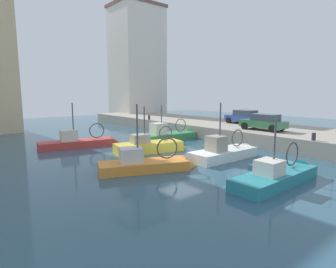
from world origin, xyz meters
The scene contains 13 objects.
water_surface centered at (0.00, 0.00, 0.00)m, with size 80.00×80.00×0.00m, color #2D5166.
quay_wall centered at (11.50, 0.00, 0.60)m, with size 9.00×56.00×1.20m, color #9E9384.
fishing_boat_teal centered at (0.17, -7.38, 0.10)m, with size 6.56×1.97×4.12m.
fishing_boat_red centered at (-3.90, 8.30, 0.13)m, with size 7.08×2.77×4.49m.
fishing_boat_yellow centered at (-0.41, 2.79, 0.10)m, with size 6.27×2.86×4.34m.
fishing_boat_white centered at (2.29, -2.33, 0.13)m, with size 6.07×2.21×4.75m.
fishing_boat_green centered at (4.40, 6.34, 0.14)m, with size 6.80×2.63×4.30m.
fishing_boat_orange centered at (-3.67, -1.32, 0.12)m, with size 6.17×3.77×4.71m.
parked_car_blue centered at (12.65, 3.58, 1.96)m, with size 1.96×4.04×1.51m.
parked_car_green centered at (9.59, -0.67, 1.95)m, with size 1.99×4.08×1.47m.
mooring_bollard_south centered at (7.35, -6.00, 1.48)m, with size 0.28×0.28×0.55m, color #2D2D33.
mooring_bollard_mid centered at (7.35, 14.00, 1.48)m, with size 0.28×0.28×0.55m, color #2D2D33.
waterfront_building_west_mid centered at (14.89, 27.97, 9.83)m, with size 8.26×7.41×19.63m.
Camera 1 is at (-12.99, -14.22, 4.56)m, focal length 29.39 mm.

